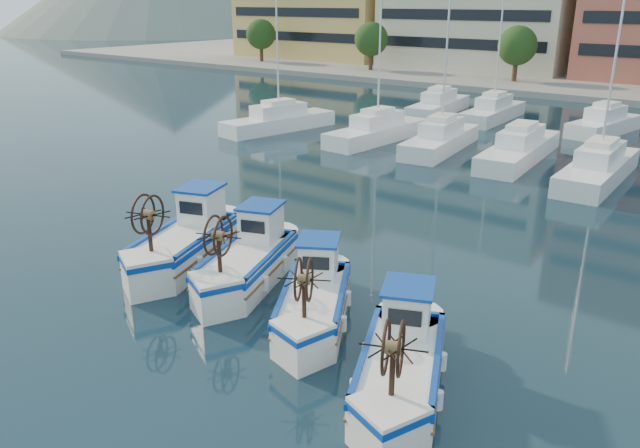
{
  "coord_description": "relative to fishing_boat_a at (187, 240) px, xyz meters",
  "views": [
    {
      "loc": [
        10.83,
        -11.51,
        8.71
      ],
      "look_at": [
        -1.42,
        4.23,
        1.5
      ],
      "focal_mm": 35.0,
      "sensor_mm": 36.0,
      "label": 1
    }
  ],
  "objects": [
    {
      "name": "fishing_boat_b",
      "position": [
        2.78,
        0.21,
        -0.05
      ],
      "size": [
        3.32,
        4.84,
        2.92
      ],
      "rotation": [
        0.0,
        0.0,
        0.35
      ],
      "color": "white",
      "rests_on": "ground"
    },
    {
      "name": "fishing_boat_c",
      "position": [
        6.11,
        -0.58,
        -0.11
      ],
      "size": [
        3.64,
        4.46,
        2.71
      ],
      "rotation": [
        0.0,
        0.0,
        0.54
      ],
      "color": "white",
      "rests_on": "ground"
    },
    {
      "name": "fishing_boat_d",
      "position": [
        9.78,
        -1.94,
        -0.08
      ],
      "size": [
        3.43,
        4.65,
        2.8
      ],
      "rotation": [
        0.0,
        0.0,
        0.43
      ],
      "color": "white",
      "rests_on": "ground"
    },
    {
      "name": "fishing_boat_a",
      "position": [
        0.0,
        0.0,
        0.0
      ],
      "size": [
        3.5,
        5.15,
        3.11
      ],
      "rotation": [
        0.0,
        0.0,
        0.34
      ],
      "color": "white",
      "rests_on": "ground"
    },
    {
      "name": "yacht_marina",
      "position": [
        2.21,
        26.36,
        -0.33
      ],
      "size": [
        38.36,
        22.52,
        11.5
      ],
      "color": "white",
      "rests_on": "ground"
    },
    {
      "name": "hill_west",
      "position": [
        -134.81,
        108.46,
        -0.86
      ],
      "size": [
        180.0,
        180.0,
        60.0
      ],
      "primitive_type": "cone",
      "color": "slate",
      "rests_on": "ground"
    },
    {
      "name": "ground",
      "position": [
        5.19,
        -1.54,
        -0.86
      ],
      "size": [
        300.0,
        300.0,
        0.0
      ],
      "primitive_type": "plane",
      "color": "#182E3F",
      "rests_on": "ground"
    }
  ]
}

